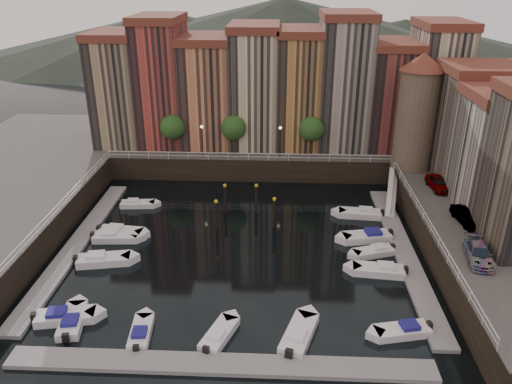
{
  "coord_description": "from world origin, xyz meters",
  "views": [
    {
      "loc": [
        3.77,
        -43.62,
        25.38
      ],
      "look_at": [
        1.54,
        4.0,
        3.98
      ],
      "focal_mm": 35.0,
      "sensor_mm": 36.0,
      "label": 1
    }
  ],
  "objects_px": {
    "corner_tower": "(417,110)",
    "mooring_pilings": "(243,207)",
    "car_a": "(438,184)",
    "boat_left_2": "(115,237)",
    "car_c": "(478,254)",
    "car_b": "(467,217)",
    "boat_left_1": "(102,260)",
    "gangway": "(392,190)",
    "boat_left_0": "(64,316)"
  },
  "relations": [
    {
      "from": "corner_tower",
      "to": "boat_left_0",
      "type": "height_order",
      "value": "corner_tower"
    },
    {
      "from": "corner_tower",
      "to": "car_c",
      "type": "bearing_deg",
      "value": -88.4
    },
    {
      "from": "boat_left_1",
      "to": "car_c",
      "type": "height_order",
      "value": "car_c"
    },
    {
      "from": "boat_left_1",
      "to": "car_c",
      "type": "distance_m",
      "value": 33.42
    },
    {
      "from": "mooring_pilings",
      "to": "boat_left_1",
      "type": "height_order",
      "value": "mooring_pilings"
    },
    {
      "from": "corner_tower",
      "to": "car_a",
      "type": "distance_m",
      "value": 9.47
    },
    {
      "from": "boat_left_2",
      "to": "car_c",
      "type": "height_order",
      "value": "car_c"
    },
    {
      "from": "gangway",
      "to": "mooring_pilings",
      "type": "distance_m",
      "value": 17.7
    },
    {
      "from": "corner_tower",
      "to": "gangway",
      "type": "distance_m",
      "value": 9.86
    },
    {
      "from": "boat_left_1",
      "to": "car_a",
      "type": "distance_m",
      "value": 36.18
    },
    {
      "from": "mooring_pilings",
      "to": "car_b",
      "type": "relative_size",
      "value": 1.49
    },
    {
      "from": "mooring_pilings",
      "to": "car_a",
      "type": "relative_size",
      "value": 1.49
    },
    {
      "from": "boat_left_0",
      "to": "car_a",
      "type": "bearing_deg",
      "value": 19.79
    },
    {
      "from": "boat_left_0",
      "to": "mooring_pilings",
      "type": "bearing_deg",
      "value": 43.18
    },
    {
      "from": "mooring_pilings",
      "to": "boat_left_2",
      "type": "relative_size",
      "value": 1.32
    },
    {
      "from": "corner_tower",
      "to": "gangway",
      "type": "relative_size",
      "value": 1.66
    },
    {
      "from": "mooring_pilings",
      "to": "gangway",
      "type": "bearing_deg",
      "value": 15.81
    },
    {
      "from": "boat_left_2",
      "to": "mooring_pilings",
      "type": "bearing_deg",
      "value": 18.02
    },
    {
      "from": "gangway",
      "to": "mooring_pilings",
      "type": "height_order",
      "value": "gangway"
    },
    {
      "from": "boat_left_1",
      "to": "gangway",
      "type": "bearing_deg",
      "value": 15.1
    },
    {
      "from": "gangway",
      "to": "car_a",
      "type": "relative_size",
      "value": 1.94
    },
    {
      "from": "corner_tower",
      "to": "gangway",
      "type": "height_order",
      "value": "corner_tower"
    },
    {
      "from": "car_b",
      "to": "car_c",
      "type": "xyz_separation_m",
      "value": [
        -1.27,
        -6.73,
        -0.03
      ]
    },
    {
      "from": "boat_left_1",
      "to": "car_b",
      "type": "relative_size",
      "value": 1.23
    },
    {
      "from": "boat_left_1",
      "to": "car_a",
      "type": "height_order",
      "value": "car_a"
    },
    {
      "from": "car_b",
      "to": "car_a",
      "type": "bearing_deg",
      "value": 85.67
    },
    {
      "from": "car_b",
      "to": "boat_left_0",
      "type": "bearing_deg",
      "value": -167.89
    },
    {
      "from": "gangway",
      "to": "boat_left_1",
      "type": "distance_m",
      "value": 32.91
    },
    {
      "from": "corner_tower",
      "to": "car_b",
      "type": "relative_size",
      "value": 3.21
    },
    {
      "from": "boat_left_2",
      "to": "car_c",
      "type": "relative_size",
      "value": 1.04
    },
    {
      "from": "boat_left_0",
      "to": "boat_left_1",
      "type": "bearing_deg",
      "value": 77.17
    },
    {
      "from": "boat_left_1",
      "to": "car_c",
      "type": "xyz_separation_m",
      "value": [
        33.13,
        -2.86,
        3.28
      ]
    },
    {
      "from": "gangway",
      "to": "boat_left_0",
      "type": "height_order",
      "value": "gangway"
    },
    {
      "from": "boat_left_2",
      "to": "car_a",
      "type": "bearing_deg",
      "value": 9.01
    },
    {
      "from": "boat_left_0",
      "to": "car_c",
      "type": "bearing_deg",
      "value": -1.55
    },
    {
      "from": "car_b",
      "to": "car_c",
      "type": "height_order",
      "value": "car_b"
    },
    {
      "from": "mooring_pilings",
      "to": "car_b",
      "type": "distance_m",
      "value": 22.59
    },
    {
      "from": "corner_tower",
      "to": "car_a",
      "type": "xyz_separation_m",
      "value": [
        1.45,
        -6.77,
        -6.46
      ]
    },
    {
      "from": "corner_tower",
      "to": "mooring_pilings",
      "type": "bearing_deg",
      "value": -154.94
    },
    {
      "from": "car_c",
      "to": "boat_left_2",
      "type": "bearing_deg",
      "value": 175.65
    },
    {
      "from": "boat_left_0",
      "to": "car_b",
      "type": "xyz_separation_m",
      "value": [
        34.68,
        12.23,
        3.33
      ]
    },
    {
      "from": "car_b",
      "to": "gangway",
      "type": "bearing_deg",
      "value": 107.38
    },
    {
      "from": "boat_left_2",
      "to": "corner_tower",
      "type": "bearing_deg",
      "value": 20.18
    },
    {
      "from": "gangway",
      "to": "car_c",
      "type": "bearing_deg",
      "value": -78.43
    },
    {
      "from": "boat_left_1",
      "to": "car_b",
      "type": "height_order",
      "value": "car_b"
    },
    {
      "from": "corner_tower",
      "to": "boat_left_2",
      "type": "relative_size",
      "value": 2.84
    },
    {
      "from": "gangway",
      "to": "boat_left_2",
      "type": "height_order",
      "value": "gangway"
    },
    {
      "from": "boat_left_2",
      "to": "car_b",
      "type": "height_order",
      "value": "car_b"
    },
    {
      "from": "car_b",
      "to": "corner_tower",
      "type": "bearing_deg",
      "value": 89.85
    },
    {
      "from": "mooring_pilings",
      "to": "corner_tower",
      "type": "bearing_deg",
      "value": 25.06
    }
  ]
}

